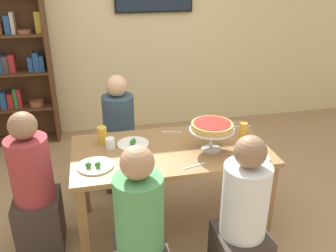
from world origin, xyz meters
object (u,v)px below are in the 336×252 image
object	(u,v)px
dining_table	(171,160)
diner_head_west	(35,193)
water_glass_clear_far	(207,122)
cutlery_fork_near	(172,132)
diner_far_left	(120,140)
water_glass_clear_near	(110,144)
salad_plate_far_diner	(95,166)
cutlery_fork_far	(194,166)
diner_near_left	(140,240)
cutlery_knife_far	(240,126)
cutlery_knife_near	(128,171)
diner_near_right	(242,227)
beer_glass_amber_short	(102,135)
salad_plate_near_diner	(133,144)
salad_plate_spare	(256,157)
beer_glass_amber_tall	(243,130)
deep_dish_pizza_stand	(212,128)

from	to	relation	value
dining_table	diner_head_west	distance (m)	1.06
water_glass_clear_far	cutlery_fork_near	bearing A→B (deg)	-174.29
diner_far_left	water_glass_clear_near	bearing A→B (deg)	-10.57
salad_plate_far_diner	cutlery_fork_far	xyz separation A→B (m)	(0.70, -0.14, -0.01)
diner_near_left	cutlery_fork_far	xyz separation A→B (m)	(0.45, 0.40, 0.25)
diner_far_left	dining_table	bearing A→B (deg)	25.30
cutlery_knife_far	diner_near_left	bearing A→B (deg)	52.40
cutlery_knife_near	water_glass_clear_far	bearing A→B (deg)	27.13
cutlery_knife_near	cutlery_knife_far	bearing A→B (deg)	16.49
diner_near_right	beer_glass_amber_short	bearing A→B (deg)	42.41
diner_far_left	cutlery_fork_near	xyz separation A→B (m)	(0.42, -0.44, 0.25)
salad_plate_near_diner	water_glass_clear_far	xyz separation A→B (m)	(0.68, 0.20, 0.04)
salad_plate_near_diner	diner_near_left	bearing A→B (deg)	-94.79
diner_near_left	water_glass_clear_far	world-z (taller)	diner_near_left
diner_near_left	beer_glass_amber_short	bearing A→B (deg)	10.45
salad_plate_spare	beer_glass_amber_tall	world-z (taller)	beer_glass_amber_tall
salad_plate_near_diner	beer_glass_amber_tall	bearing A→B (deg)	-3.43
diner_far_left	deep_dish_pizza_stand	distance (m)	1.13
diner_near_left	salad_plate_near_diner	distance (m)	0.87
diner_far_left	beer_glass_amber_short	size ratio (longest dim) A/B	8.14
diner_near_left	diner_far_left	distance (m)	1.43
deep_dish_pizza_stand	water_glass_clear_far	bearing A→B (deg)	77.08
cutlery_knife_far	salad_plate_near_diner	bearing A→B (deg)	18.32
salad_plate_far_diner	water_glass_clear_near	size ratio (longest dim) A/B	2.83
beer_glass_amber_short	dining_table	bearing A→B (deg)	-21.82
dining_table	water_glass_clear_far	size ratio (longest dim) A/B	15.36
salad_plate_far_diner	salad_plate_spare	bearing A→B (deg)	-6.65
diner_near_right	cutlery_knife_near	bearing A→B (deg)	57.21
deep_dish_pizza_stand	beer_glass_amber_tall	distance (m)	0.38
dining_table	salad_plate_spare	distance (m)	0.66
diner_near_left	salad_plate_near_diner	world-z (taller)	diner_near_left
salad_plate_spare	beer_glass_amber_tall	size ratio (longest dim) A/B	1.68
salad_plate_spare	cutlery_knife_near	xyz separation A→B (m)	(-0.95, 0.03, -0.01)
beer_glass_amber_short	cutlery_fork_near	world-z (taller)	beer_glass_amber_short
diner_far_left	water_glass_clear_far	xyz separation A→B (m)	(0.74, -0.41, 0.30)
diner_near_left	cutlery_fork_far	bearing A→B (deg)	-48.96
beer_glass_amber_tall	cutlery_fork_near	world-z (taller)	beer_glass_amber_tall
salad_plate_spare	cutlery_knife_far	bearing A→B (deg)	78.03
diner_near_left	beer_glass_amber_tall	bearing A→B (deg)	-52.03
salad_plate_near_diner	dining_table	bearing A→B (deg)	-24.11
diner_near_right	water_glass_clear_near	world-z (taller)	diner_near_right
water_glass_clear_near	cutlery_knife_near	size ratio (longest dim) A/B	0.51
diner_head_west	cutlery_knife_far	xyz separation A→B (m)	(1.76, 0.31, 0.25)
beer_glass_amber_tall	salad_plate_spare	bearing A→B (deg)	-98.33
dining_table	salad_plate_far_diner	distance (m)	0.62
diner_near_right	cutlery_fork_far	world-z (taller)	diner_near_right
diner_near_left	cutlery_knife_near	xyz separation A→B (m)	(-0.02, 0.43, 0.25)
water_glass_clear_near	cutlery_knife_near	distance (m)	0.38
salad_plate_near_diner	cutlery_knife_near	xyz separation A→B (m)	(-0.09, -0.39, -0.01)
deep_dish_pizza_stand	salad_plate_near_diner	bearing A→B (deg)	160.65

